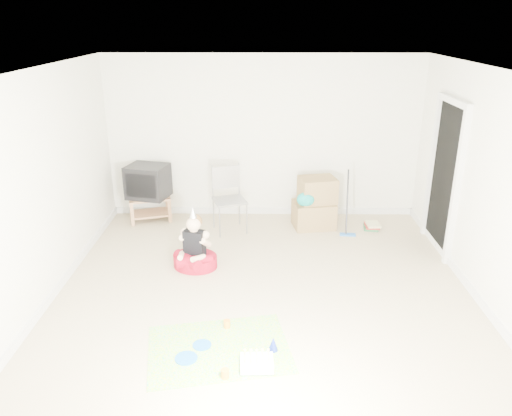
{
  "coord_description": "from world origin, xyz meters",
  "views": [
    {
      "loc": [
        -0.04,
        -5.34,
        3.11
      ],
      "look_at": [
        -0.1,
        0.4,
        0.9
      ],
      "focal_mm": 35.0,
      "sensor_mm": 36.0,
      "label": 1
    }
  ],
  "objects_px": {
    "crt_tv": "(148,181)",
    "birthday_cake": "(257,364)",
    "tv_stand": "(150,206)",
    "seated_woman": "(195,254)",
    "folding_chair": "(230,201)",
    "cardboard_boxes": "(315,204)"
  },
  "relations": [
    {
      "from": "crt_tv",
      "to": "birthday_cake",
      "type": "distance_m",
      "value": 4.11
    },
    {
      "from": "tv_stand",
      "to": "birthday_cake",
      "type": "xyz_separation_m",
      "value": [
        1.76,
        -3.66,
        -0.2
      ]
    },
    {
      "from": "birthday_cake",
      "to": "seated_woman",
      "type": "bearing_deg",
      "value": 112.19
    },
    {
      "from": "folding_chair",
      "to": "birthday_cake",
      "type": "bearing_deg",
      "value": -82.25
    },
    {
      "from": "cardboard_boxes",
      "to": "folding_chair",
      "type": "bearing_deg",
      "value": -172.04
    },
    {
      "from": "seated_woman",
      "to": "tv_stand",
      "type": "bearing_deg",
      "value": 119.89
    },
    {
      "from": "birthday_cake",
      "to": "tv_stand",
      "type": "bearing_deg",
      "value": 115.71
    },
    {
      "from": "crt_tv",
      "to": "tv_stand",
      "type": "bearing_deg",
      "value": 131.08
    },
    {
      "from": "tv_stand",
      "to": "cardboard_boxes",
      "type": "height_order",
      "value": "cardboard_boxes"
    },
    {
      "from": "tv_stand",
      "to": "cardboard_boxes",
      "type": "xyz_separation_m",
      "value": [
        2.64,
        -0.23,
        0.14
      ]
    },
    {
      "from": "birthday_cake",
      "to": "crt_tv",
      "type": "bearing_deg",
      "value": 115.71
    },
    {
      "from": "folding_chair",
      "to": "cardboard_boxes",
      "type": "xyz_separation_m",
      "value": [
        1.32,
        0.18,
        -0.12
      ]
    },
    {
      "from": "folding_chair",
      "to": "cardboard_boxes",
      "type": "relative_size",
      "value": 1.29
    },
    {
      "from": "tv_stand",
      "to": "birthday_cake",
      "type": "height_order",
      "value": "tv_stand"
    },
    {
      "from": "crt_tv",
      "to": "folding_chair",
      "type": "relative_size",
      "value": 0.59
    },
    {
      "from": "tv_stand",
      "to": "crt_tv",
      "type": "distance_m",
      "value": 0.42
    },
    {
      "from": "folding_chair",
      "to": "seated_woman",
      "type": "relative_size",
      "value": 1.21
    },
    {
      "from": "folding_chair",
      "to": "crt_tv",
      "type": "bearing_deg",
      "value": 162.45
    },
    {
      "from": "tv_stand",
      "to": "crt_tv",
      "type": "height_order",
      "value": "crt_tv"
    },
    {
      "from": "folding_chair",
      "to": "seated_woman",
      "type": "distance_m",
      "value": 1.3
    },
    {
      "from": "cardboard_boxes",
      "to": "birthday_cake",
      "type": "height_order",
      "value": "cardboard_boxes"
    },
    {
      "from": "crt_tv",
      "to": "cardboard_boxes",
      "type": "bearing_deg",
      "value": 9.46
    }
  ]
}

